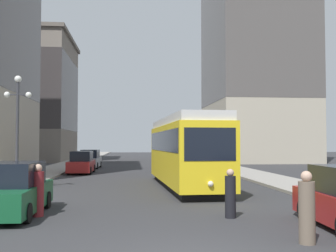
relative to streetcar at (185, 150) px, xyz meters
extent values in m
cube|color=gray|center=(-9.98, 25.87, -2.03)|extent=(3.28, 120.00, 0.15)
cube|color=gray|center=(6.31, 25.87, -2.03)|extent=(3.28, 120.00, 0.15)
cube|color=black|center=(0.00, 0.01, -1.93)|extent=(2.73, 11.15, 0.35)
cube|color=yellow|center=(0.00, 0.01, -0.20)|extent=(3.17, 12.13, 3.10)
cube|color=black|center=(0.00, 0.01, 0.50)|extent=(3.17, 11.65, 1.08)
cube|color=silver|center=(0.00, 0.01, 1.57)|extent=(2.95, 11.88, 0.44)
cube|color=black|center=(0.28, -5.97, 0.34)|extent=(2.21, 0.18, 1.40)
sphere|color=#F2EACC|center=(0.29, -6.04, -1.30)|extent=(0.24, 0.24, 0.24)
cube|color=black|center=(3.15, 13.61, -1.93)|extent=(2.40, 10.59, 0.35)
cube|color=silver|center=(3.15, 13.61, -0.20)|extent=(2.81, 11.52, 3.10)
cube|color=black|center=(3.15, 13.61, 0.34)|extent=(2.83, 11.06, 1.30)
cube|color=black|center=(3.02, 7.89, 0.11)|extent=(2.31, 0.13, 1.71)
cylinder|color=black|center=(-7.92, 9.81, -1.78)|extent=(0.19, 0.64, 0.64)
cylinder|color=black|center=(-7.87, 12.62, -1.78)|extent=(0.19, 0.64, 0.64)
cylinder|color=black|center=(-6.21, 9.78, -1.78)|extent=(0.19, 0.64, 0.64)
cylinder|color=black|center=(-6.16, 12.59, -1.78)|extent=(0.19, 0.64, 0.64)
cube|color=maroon|center=(-7.04, 11.20, -1.50)|extent=(1.87, 4.56, 0.84)
cube|color=black|center=(-7.04, 11.31, -0.68)|extent=(1.63, 2.52, 0.80)
cylinder|color=black|center=(-7.95, 16.73, -1.78)|extent=(0.20, 0.65, 0.64)
cylinder|color=black|center=(-7.84, 19.62, -1.78)|extent=(0.20, 0.65, 0.64)
cylinder|color=black|center=(-6.24, 16.67, -1.78)|extent=(0.20, 0.65, 0.64)
cylinder|color=black|center=(-6.13, 19.55, -1.78)|extent=(0.20, 0.65, 0.64)
cube|color=#B2B2B7|center=(-7.04, 18.14, -1.50)|extent=(1.98, 4.72, 0.84)
cube|color=black|center=(-7.04, 18.26, -0.68)|extent=(1.68, 2.62, 0.80)
cylinder|color=black|center=(2.58, -9.90, -1.78)|extent=(0.21, 0.65, 0.64)
cylinder|color=black|center=(-7.89, -6.76, -1.78)|extent=(0.18, 0.64, 0.64)
cylinder|color=black|center=(-6.19, -9.75, -1.78)|extent=(0.18, 0.64, 0.64)
cylinder|color=black|center=(-6.18, -6.76, -1.78)|extent=(0.18, 0.64, 0.64)
cube|color=#14512D|center=(-7.04, -8.26, -1.50)|extent=(1.81, 4.82, 0.84)
cube|color=black|center=(-7.04, -8.13, -0.68)|extent=(1.59, 2.65, 0.80)
cylinder|color=#6B5B4C|center=(1.35, -12.99, -1.33)|extent=(0.40, 0.40, 1.54)
sphere|color=tan|center=(1.35, -12.99, -0.44)|extent=(0.28, 0.28, 0.28)
cylinder|color=black|center=(0.31, -9.37, -1.40)|extent=(0.36, 0.36, 1.39)
sphere|color=tan|center=(0.31, -9.37, -0.60)|extent=(0.25, 0.25, 0.25)
cylinder|color=maroon|center=(-6.16, -8.51, -1.34)|extent=(0.40, 0.40, 1.52)
sphere|color=tan|center=(-6.16, -8.51, -0.46)|extent=(0.27, 0.27, 0.27)
cylinder|color=#333338|center=(-8.94, -0.83, 0.82)|extent=(0.16, 0.16, 5.54)
sphere|color=white|center=(-8.94, -0.83, 3.75)|extent=(0.36, 0.36, 0.36)
sphere|color=white|center=(-9.49, -0.83, 2.93)|extent=(0.31, 0.31, 0.31)
sphere|color=white|center=(-8.39, -0.83, 2.93)|extent=(0.31, 0.31, 0.31)
cube|color=#333338|center=(-8.94, -0.83, 2.93)|extent=(1.10, 0.06, 0.06)
cube|color=slate|center=(-16.89, 36.18, 6.35)|extent=(10.53, 15.50, 16.91)
cube|color=#3D3838|center=(-16.89, 36.18, 7.20)|extent=(10.57, 15.54, 10.15)
cube|color=#685F56|center=(-16.89, 36.18, 15.06)|extent=(11.13, 16.10, 0.50)
cube|color=#B2A893|center=(13.99, 32.09, 13.61)|extent=(12.08, 16.61, 31.42)
cube|color=#595451|center=(13.99, 32.09, 15.18)|extent=(12.12, 16.65, 18.85)
camera|label=1|loc=(-2.99, -22.89, 0.40)|focal=43.89mm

